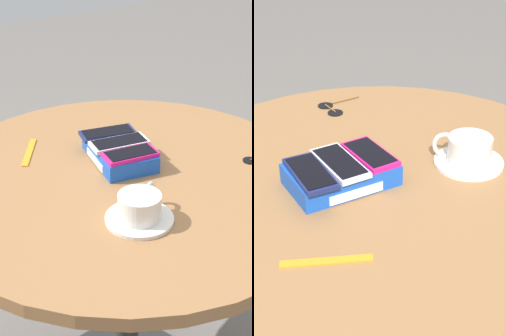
% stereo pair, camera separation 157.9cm
% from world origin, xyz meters
% --- Properties ---
extents(round_table, '(0.94, 0.94, 0.72)m').
position_xyz_m(round_table, '(0.00, 0.00, 0.58)').
color(round_table, '#2D2D2D').
rests_on(round_table, ground_plane).
extents(phone_box, '(0.22, 0.17, 0.04)m').
position_xyz_m(phone_box, '(-0.07, 0.03, 0.74)').
color(phone_box, blue).
rests_on(phone_box, round_table).
extents(phone_navy, '(0.09, 0.15, 0.01)m').
position_xyz_m(phone_navy, '(-0.14, 0.04, 0.76)').
color(phone_navy, navy).
rests_on(phone_navy, phone_box).
extents(phone_white, '(0.09, 0.15, 0.01)m').
position_xyz_m(phone_white, '(-0.07, 0.03, 0.76)').
color(phone_white, silver).
rests_on(phone_white, phone_box).
extents(phone_magenta, '(0.08, 0.14, 0.01)m').
position_xyz_m(phone_magenta, '(-0.01, 0.02, 0.76)').
color(phone_magenta, '#D11975').
rests_on(phone_magenta, phone_box).
extents(saucer, '(0.14, 0.14, 0.01)m').
position_xyz_m(saucer, '(0.17, -0.08, 0.72)').
color(saucer, silver).
rests_on(saucer, round_table).
extents(coffee_cup, '(0.09, 0.12, 0.06)m').
position_xyz_m(coffee_cup, '(0.17, -0.08, 0.75)').
color(coffee_cup, silver).
rests_on(coffee_cup, saucer).
extents(lanyard_strap, '(0.13, 0.10, 0.00)m').
position_xyz_m(lanyard_strap, '(-0.24, -0.14, 0.72)').
color(lanyard_strap, orange).
rests_on(lanyard_strap, round_table).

